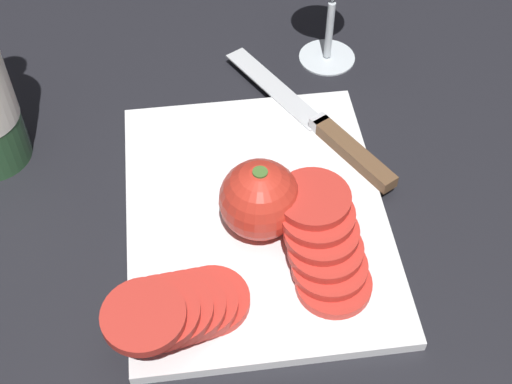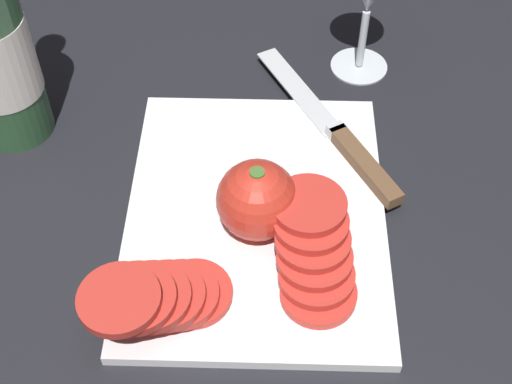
{
  "view_description": "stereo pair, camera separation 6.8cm",
  "coord_description": "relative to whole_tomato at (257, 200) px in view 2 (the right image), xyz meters",
  "views": [
    {
      "loc": [
        -0.34,
        0.04,
        0.56
      ],
      "look_at": [
        0.09,
        -0.01,
        0.04
      ],
      "focal_mm": 50.0,
      "sensor_mm": 36.0,
      "label": 1
    },
    {
      "loc": [
        -0.35,
        -0.02,
        0.56
      ],
      "look_at": [
        0.09,
        -0.01,
        0.04
      ],
      "focal_mm": 50.0,
      "sensor_mm": 36.0,
      "label": 2
    }
  ],
  "objects": [
    {
      "name": "ground_plane",
      "position": [
        -0.07,
        0.01,
        -0.05
      ],
      "size": [
        3.0,
        3.0,
        0.0
      ],
      "primitive_type": "plane",
      "color": "black"
    },
    {
      "name": "cutting_board",
      "position": [
        0.02,
        0.0,
        -0.04
      ],
      "size": [
        0.32,
        0.25,
        0.01
      ],
      "color": "white",
      "rests_on": "ground_plane"
    },
    {
      "name": "tomato_slice_stack_far",
      "position": [
        -0.05,
        -0.05,
        -0.01
      ],
      "size": [
        0.13,
        0.08,
        0.05
      ],
      "color": "red",
      "rests_on": "cutting_board"
    },
    {
      "name": "whole_tomato",
      "position": [
        0.0,
        0.0,
        0.0
      ],
      "size": [
        0.08,
        0.08,
        0.08
      ],
      "color": "red",
      "rests_on": "cutting_board"
    },
    {
      "name": "knife",
      "position": [
        0.1,
        -0.09,
        -0.03
      ],
      "size": [
        0.25,
        0.15,
        0.01
      ],
      "rotation": [
        0.0,
        0.0,
        0.51
      ],
      "color": "silver",
      "rests_on": "cutting_board"
    },
    {
      "name": "tomato_slice_stack_near",
      "position": [
        -0.1,
        0.08,
        -0.01
      ],
      "size": [
        0.1,
        0.12,
        0.05
      ],
      "color": "red",
      "rests_on": "cutting_board"
    }
  ]
}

